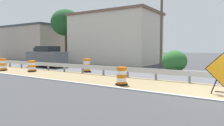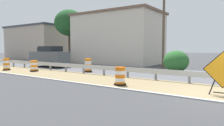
{
  "view_description": "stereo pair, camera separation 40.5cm",
  "coord_description": "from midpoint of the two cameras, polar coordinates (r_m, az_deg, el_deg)",
  "views": [
    {
      "loc": [
        -10.05,
        -0.75,
        2.05
      ],
      "look_at": [
        1.7,
        6.92,
        1.01
      ],
      "focal_mm": 32.97,
      "sensor_mm": 36.0,
      "label": 1
    },
    {
      "loc": [
        -9.82,
        -1.09,
        2.05
      ],
      "look_at": [
        1.7,
        6.92,
        1.01
      ],
      "focal_mm": 32.97,
      "sensor_mm": 36.0,
      "label": 2
    }
  ],
  "objects": [
    {
      "name": "traffic_barrel_far",
      "position": [
        21.18,
        -28.38,
        -0.47
      ],
      "size": [
        0.68,
        0.68,
        1.1
      ],
      "color": "orange",
      "rests_on": "ground"
    },
    {
      "name": "bush_roadside",
      "position": [
        18.2,
        16.3,
        0.49
      ],
      "size": [
        2.1,
        2.1,
        1.83
      ],
      "primitive_type": "ellipsoid",
      "color": "#286028",
      "rests_on": "ground"
    },
    {
      "name": "traffic_barrel_close",
      "position": [
        17.71,
        -7.66,
        -0.76
      ],
      "size": [
        0.72,
        0.72,
        1.14
      ],
      "color": "orange",
      "rests_on": "ground"
    },
    {
      "name": "car_lead_near_lane",
      "position": [
        22.94,
        -18.11,
        1.68
      ],
      "size": [
        2.12,
        4.52,
        2.22
      ],
      "rotation": [
        0.0,
        0.0,
        1.59
      ],
      "color": "#4C5156",
      "rests_on": "ground"
    },
    {
      "name": "traffic_barrel_nearest",
      "position": [
        11.33,
        1.65,
        -3.87
      ],
      "size": [
        0.69,
        0.69,
        1.0
      ],
      "color": "orange",
      "rests_on": "ground"
    },
    {
      "name": "car_trailing_near_lane",
      "position": [
        28.97,
        -18.66,
        2.03
      ],
      "size": [
        1.99,
        4.83,
        2.09
      ],
      "rotation": [
        0.0,
        0.0,
        -1.59
      ],
      "color": "silver",
      "rests_on": "ground"
    },
    {
      "name": "ground_plane",
      "position": [
        10.19,
        27.52,
        -7.84
      ],
      "size": [
        160.0,
        160.0,
        0.0
      ],
      "primitive_type": "plane",
      "color": "#3D3D3F"
    },
    {
      "name": "utility_pole_near",
      "position": [
        21.23,
        13.01,
        11.11
      ],
      "size": [
        0.24,
        1.8,
        8.94
      ],
      "color": "brown",
      "rests_on": "ground"
    },
    {
      "name": "tree_roadside",
      "position": [
        31.15,
        -13.08,
        10.81
      ],
      "size": [
        4.26,
        4.26,
        7.62
      ],
      "color": "#4C3D2D",
      "rests_on": "ground"
    },
    {
      "name": "guardrail_median",
      "position": [
        12.58,
        24.45,
        -3.13
      ],
      "size": [
        0.18,
        49.82,
        0.71
      ],
      "color": "#ADB2B7",
      "rests_on": "ground"
    },
    {
      "name": "roadside_shop_near",
      "position": [
        27.61,
        0.41,
        6.84
      ],
      "size": [
        7.09,
        11.31,
        6.58
      ],
      "color": "beige",
      "rests_on": "ground"
    },
    {
      "name": "traffic_barrel_mid",
      "position": [
        19.15,
        -21.88,
        -0.93
      ],
      "size": [
        0.75,
        0.75,
        0.95
      ],
      "color": "orange",
      "rests_on": "ground"
    },
    {
      "name": "curb_near_edge",
      "position": [
        8.92,
        26.68,
        -9.46
      ],
      "size": [
        0.2,
        120.0,
        0.11
      ],
      "primitive_type": "cube",
      "color": "#ADADA8",
      "rests_on": "ground"
    },
    {
      "name": "roadside_shop_far",
      "position": [
        39.67,
        -21.12,
        5.29
      ],
      "size": [
        6.65,
        12.18,
        5.93
      ],
      "color": "#AD9E8E",
      "rests_on": "ground"
    }
  ]
}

